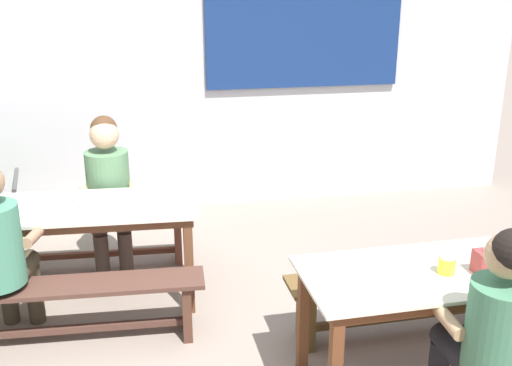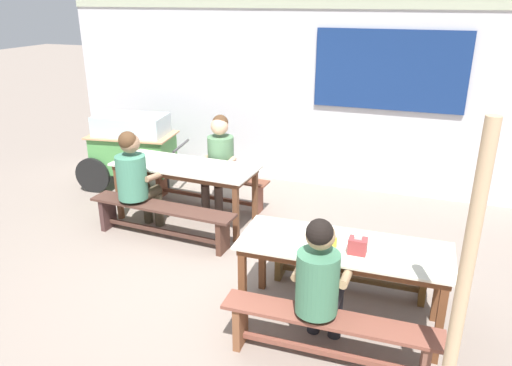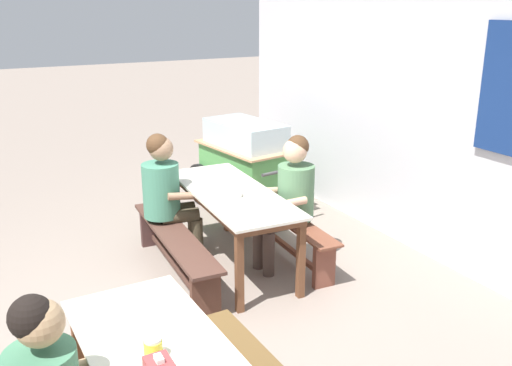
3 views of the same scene
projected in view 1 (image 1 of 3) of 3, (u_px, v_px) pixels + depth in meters
ground_plane at (214, 360)px, 3.72m from camera, size 40.00×40.00×0.00m
backdrop_wall at (177, 69)px, 5.85m from camera, size 7.25×0.23×2.72m
dining_table_far at (71, 216)px, 4.21m from camera, size 1.83×0.78×0.75m
dining_table_near at (456, 280)px, 3.31m from camera, size 1.77×0.71×0.75m
bench_far_back at (86, 235)px, 4.86m from camera, size 1.74×0.33×0.43m
bench_far_front at (63, 303)px, 3.80m from camera, size 1.82×0.39×0.43m
bench_near_back at (405, 291)px, 3.95m from camera, size 1.62×0.33×0.43m
person_center_facing at (108, 185)px, 4.69m from camera, size 0.47×0.59×1.27m
person_near_front at (492, 325)px, 2.82m from camera, size 0.44×0.57×1.23m
tissue_box at (488, 262)px, 3.20m from camera, size 0.15×0.11×0.15m
condiment_jar at (447, 265)px, 3.20m from camera, size 0.09×0.09×0.11m
soup_bowl at (90, 204)px, 4.15m from camera, size 0.17×0.17×0.04m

